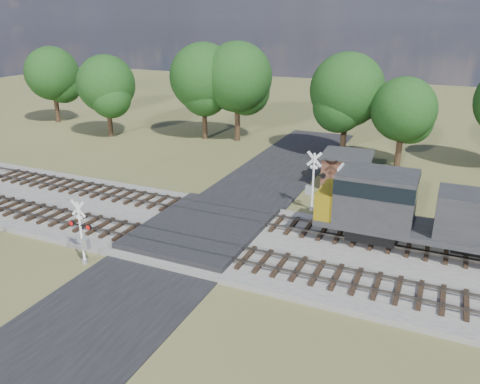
% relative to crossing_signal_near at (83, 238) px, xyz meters
% --- Properties ---
extents(ground, '(160.00, 160.00, 0.00)m').
position_rel_crossing_signal_near_xyz_m(ground, '(4.03, 5.62, -1.56)').
color(ground, '#4B4C28').
rests_on(ground, ground).
extents(ballast_bed, '(140.00, 10.00, 0.30)m').
position_rel_crossing_signal_near_xyz_m(ballast_bed, '(14.03, 6.12, -1.41)').
color(ballast_bed, gray).
rests_on(ballast_bed, ground).
extents(road, '(7.00, 60.00, 0.08)m').
position_rel_crossing_signal_near_xyz_m(road, '(4.03, 5.62, -1.52)').
color(road, black).
rests_on(road, ground).
extents(crossing_panel, '(7.00, 9.00, 0.62)m').
position_rel_crossing_signal_near_xyz_m(crossing_panel, '(4.03, 6.12, -1.25)').
color(crossing_panel, '#262628').
rests_on(crossing_panel, ground).
extents(track_near, '(140.00, 2.60, 0.33)m').
position_rel_crossing_signal_near_xyz_m(track_near, '(7.15, 3.62, -1.15)').
color(track_near, black).
rests_on(track_near, ballast_bed).
extents(track_far, '(140.00, 2.60, 0.33)m').
position_rel_crossing_signal_near_xyz_m(track_far, '(7.15, 8.62, -1.15)').
color(track_far, black).
rests_on(track_far, ballast_bed).
extents(crossing_signal_near, '(1.52, 0.33, 3.76)m').
position_rel_crossing_signal_near_xyz_m(crossing_signal_near, '(0.00, 0.00, 0.00)').
color(crossing_signal_near, silver).
rests_on(crossing_signal_near, ground).
extents(crossing_signal_far, '(1.72, 0.37, 4.27)m').
position_rel_crossing_signal_near_xyz_m(crossing_signal_far, '(9.10, 12.53, 0.21)').
color(crossing_signal_far, silver).
rests_on(crossing_signal_far, ground).
extents(equipment_shed, '(4.13, 4.13, 2.63)m').
position_rel_crossing_signal_near_xyz_m(equipment_shed, '(10.24, 18.74, -0.23)').
color(equipment_shed, '#46291E').
rests_on(equipment_shed, ground).
extents(treeline, '(82.50, 11.06, 11.31)m').
position_rel_crossing_signal_near_xyz_m(treeline, '(11.99, 27.20, 4.87)').
color(treeline, black).
rests_on(treeline, ground).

